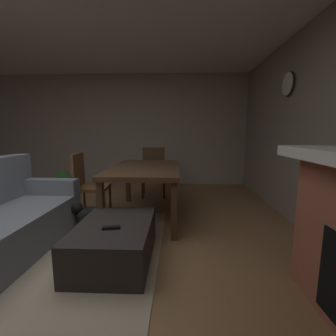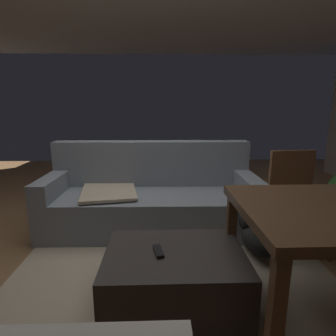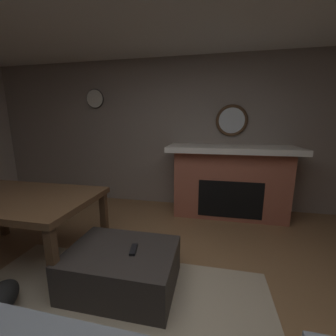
% 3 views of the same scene
% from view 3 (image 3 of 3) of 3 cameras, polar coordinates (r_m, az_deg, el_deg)
% --- Properties ---
extents(wall_back_fireplace_side, '(7.86, 0.12, 2.53)m').
position_cam_3_polar(wall_back_fireplace_side, '(3.84, 5.31, 8.85)').
color(wall_back_fireplace_side, gray).
rests_on(wall_back_fireplace_side, ground).
extents(fireplace, '(1.93, 0.76, 1.12)m').
position_cam_3_polar(fireplace, '(3.56, 15.97, -3.23)').
color(fireplace, '#9E5642').
rests_on(fireplace, ground).
extents(round_wall_mirror, '(0.51, 0.05, 0.51)m').
position_cam_3_polar(round_wall_mirror, '(3.73, 16.50, 11.98)').
color(round_wall_mirror, '#4C331E').
extents(ottoman_coffee_table, '(0.95, 0.69, 0.37)m').
position_cam_3_polar(ottoman_coffee_table, '(2.17, -12.05, -24.55)').
color(ottoman_coffee_table, '#2D2826').
rests_on(ottoman_coffee_table, ground).
extents(tv_remote, '(0.08, 0.17, 0.02)m').
position_cam_3_polar(tv_remote, '(2.03, -9.14, -20.54)').
color(tv_remote, black).
rests_on(tv_remote, ottoman_coffee_table).
extents(dining_table, '(1.59, 0.96, 0.74)m').
position_cam_3_polar(dining_table, '(2.72, -35.12, -7.56)').
color(dining_table, '#513823').
rests_on(dining_table, ground).
extents(wall_clock, '(0.34, 0.03, 0.34)m').
position_cam_3_polar(wall_clock, '(4.31, -18.77, 16.97)').
color(wall_clock, silver).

